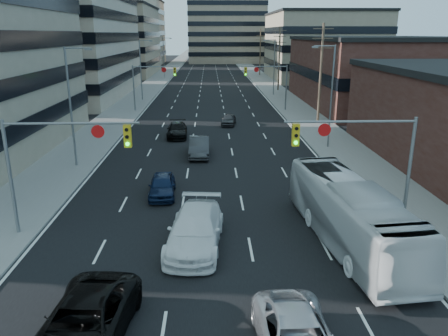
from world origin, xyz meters
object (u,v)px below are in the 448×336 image
at_px(white_van, 195,230).
at_px(transit_bus, 350,214).
at_px(sedan_blue, 162,186).
at_px(black_pickup, 84,324).

bearing_deg(white_van, transit_bus, 6.13).
height_order(white_van, transit_bus, transit_bus).
xyz_separation_m(white_van, sedan_blue, (-2.32, 7.00, -0.20)).
bearing_deg(black_pickup, sedan_blue, 90.46).
distance_m(black_pickup, transit_bus, 12.98).
height_order(black_pickup, transit_bus, transit_bus).
distance_m(transit_bus, sedan_blue, 12.01).
bearing_deg(black_pickup, transit_bus, 37.72).
relative_size(white_van, transit_bus, 0.54).
height_order(white_van, sedan_blue, white_van).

